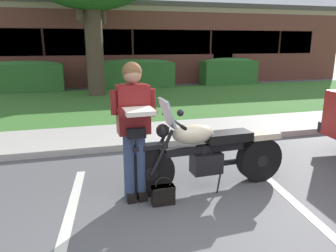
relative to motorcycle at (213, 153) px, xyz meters
name	(u,v)px	position (x,y,z in m)	size (l,w,h in m)	color
ground_plane	(243,251)	(-0.27, -1.39, -0.49)	(140.00, 140.00, 0.00)	#565659
curb_strip	(160,143)	(-0.27, 1.88, -0.43)	(60.00, 0.20, 0.12)	#B7B2A8
concrete_walk	(150,132)	(-0.27, 2.73, -0.45)	(60.00, 1.50, 0.08)	#B7B2A8
grass_lawn	(126,102)	(-0.27, 6.54, -0.46)	(60.00, 6.12, 0.06)	#3D752D
stall_stripe_1	(319,224)	(0.75, -1.19, -0.49)	(0.12, 4.40, 0.01)	silver
motorcycle	(213,153)	(0.00, 0.00, 0.00)	(2.24, 0.82, 1.26)	black
rider_person	(134,122)	(-1.07, -0.08, 0.52)	(0.54, 0.60, 1.70)	black
handbag	(163,193)	(-0.77, -0.31, -0.34)	(0.28, 0.13, 0.36)	black
hedge_left	(24,76)	(-3.74, 9.77, 0.16)	(2.92, 0.90, 1.24)	#336B2D
hedge_center_left	(135,73)	(0.60, 9.77, 0.16)	(3.31, 0.90, 1.24)	#336B2D
hedge_center_right	(228,71)	(4.93, 9.77, 0.16)	(2.52, 0.90, 1.24)	#336B2D
brick_building	(119,43)	(0.69, 15.68, 1.36)	(22.12, 10.04, 3.69)	brown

